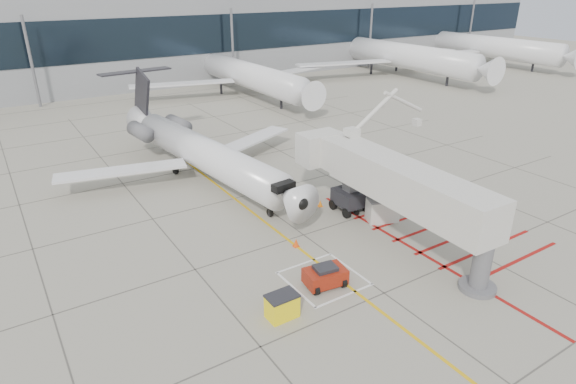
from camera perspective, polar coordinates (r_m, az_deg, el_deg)
ground_plane at (r=30.56m, az=6.15°, el=-8.14°), size 260.00×260.00×0.00m
regional_jet at (r=39.81m, az=-8.41°, el=5.81°), size 27.14×32.68×7.93m
jet_bridge at (r=31.67m, az=13.90°, el=-0.17°), size 9.16×18.31×7.21m
pushback_tug at (r=27.91m, az=4.42°, el=-9.82°), size 2.52×1.77×1.36m
spill_bin at (r=25.54m, az=-0.71°, el=-13.34°), size 1.58×1.06×1.37m
baggage_cart at (r=36.86m, az=8.06°, el=-1.30°), size 2.22×1.85×1.20m
ground_power_unit at (r=35.51m, az=11.13°, el=-2.07°), size 2.50×1.99×1.73m
cone_nose at (r=31.80m, az=0.96°, el=-6.03°), size 0.41×0.41×0.56m
cone_side at (r=37.34m, az=3.84°, el=-1.34°), size 0.37×0.37×0.52m
terminal_building at (r=94.23m, az=-16.92°, el=17.34°), size 180.00×28.00×14.00m
terminal_glass_band at (r=80.82m, az=-13.95°, el=17.44°), size 180.00×0.10×6.00m
bg_aircraft_c at (r=74.97m, az=-5.51°, el=15.66°), size 33.37×37.07×11.12m
bg_aircraft_d at (r=93.32m, az=12.54°, el=17.36°), size 38.54×42.83×12.85m
bg_aircraft_e at (r=111.81m, az=21.93°, el=17.20°), size 37.64×41.82×12.55m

